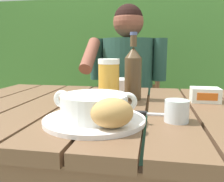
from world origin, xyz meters
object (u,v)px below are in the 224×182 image
at_px(beer_bottle, 133,72).
at_px(diner_bowl, 119,84).
at_px(table_knife, 145,113).
at_px(water_glass_small, 177,111).
at_px(chair_near_diner, 130,111).
at_px(serving_plate, 95,120).
at_px(butter_tub, 205,95).
at_px(bread_roll, 113,113).
at_px(beer_glass, 109,81).
at_px(person_eating, 126,84).
at_px(soup_bowl, 94,105).

xyz_separation_m(beer_bottle, diner_bowl, (-0.09, 0.22, -0.08)).
distance_m(beer_bottle, table_knife, 0.25).
bearing_deg(water_glass_small, chair_near_diner, 102.63).
bearing_deg(diner_bowl, serving_plate, -89.14).
bearing_deg(beer_bottle, butter_tub, 1.46).
distance_m(bread_roll, butter_tub, 0.49).
relative_size(water_glass_small, butter_tub, 0.64).
relative_size(beer_glass, butter_tub, 1.57).
xyz_separation_m(person_eating, serving_plate, (0.01, -0.86, 0.03)).
relative_size(soup_bowl, water_glass_small, 3.49).
relative_size(soup_bowl, beer_glass, 1.43).
xyz_separation_m(beer_glass, diner_bowl, (-0.00, 0.29, -0.05)).
xyz_separation_m(water_glass_small, diner_bowl, (-0.23, 0.49, -0.00)).
height_order(person_eating, soup_bowl, person_eating).
distance_m(soup_bowl, beer_bottle, 0.33).
relative_size(person_eating, table_knife, 7.41).
bearing_deg(beer_bottle, diner_bowl, 111.54).
xyz_separation_m(bread_roll, beer_bottle, (0.01, 0.39, 0.06)).
height_order(chair_near_diner, table_knife, chair_near_diner).
bearing_deg(serving_plate, diner_bowl, 90.86).
height_order(serving_plate, table_knife, serving_plate).
distance_m(serving_plate, table_knife, 0.17).
distance_m(person_eating, serving_plate, 0.86).
relative_size(person_eating, serving_plate, 4.30).
bearing_deg(person_eating, soup_bowl, -89.28).
bearing_deg(water_glass_small, beer_glass, 138.46).
bearing_deg(diner_bowl, water_glass_small, -64.80).
relative_size(person_eating, diner_bowl, 9.27).
bearing_deg(bread_roll, beer_bottle, 88.32).
height_order(serving_plate, butter_tub, butter_tub).
relative_size(serving_plate, diner_bowl, 2.16).
xyz_separation_m(chair_near_diner, butter_tub, (0.36, -0.75, 0.28)).
bearing_deg(bread_roll, beer_glass, 102.66).
bearing_deg(person_eating, diner_bowl, -89.50).
height_order(person_eating, beer_bottle, person_eating).
bearing_deg(person_eating, serving_plate, -89.28).
distance_m(person_eating, diner_bowl, 0.34).
distance_m(soup_bowl, water_glass_small, 0.23).
xyz_separation_m(water_glass_small, table_knife, (-0.09, 0.06, -0.03)).
xyz_separation_m(bread_roll, table_knife, (0.07, 0.17, -0.04)).
distance_m(beer_glass, butter_tub, 0.37).
xyz_separation_m(serving_plate, water_glass_small, (0.22, 0.04, 0.02)).
bearing_deg(soup_bowl, table_knife, 35.12).
bearing_deg(beer_glass, table_knife, -46.09).
distance_m(butter_tub, table_knife, 0.31).
height_order(soup_bowl, diner_bowl, soup_bowl).
relative_size(water_glass_small, table_knife, 0.41).
relative_size(chair_near_diner, serving_plate, 3.59).
relative_size(serving_plate, beer_glass, 1.72).
bearing_deg(chair_near_diner, beer_bottle, -83.55).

